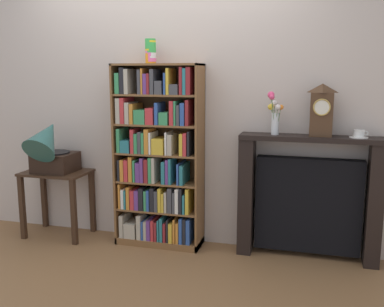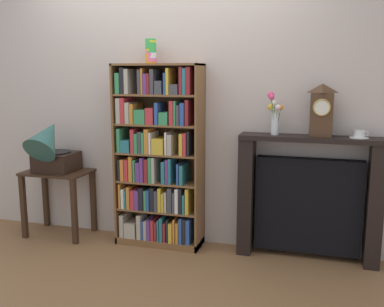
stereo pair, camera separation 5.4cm
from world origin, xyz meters
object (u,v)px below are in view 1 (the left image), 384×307
(bookshelf, at_px, (157,163))
(mantel_clock, at_px, (322,110))
(cup_stack, at_px, (151,51))
(flower_vase, at_px, (275,114))
(fireplace_mantel, at_px, (308,198))
(side_table_left, at_px, (57,187))
(teacup_with_saucer, at_px, (359,134))
(gramophone, at_px, (50,147))

(bookshelf, distance_m, mantel_clock, 1.46)
(bookshelf, height_order, cup_stack, cup_stack)
(mantel_clock, bearing_deg, flower_vase, -179.41)
(fireplace_mantel, bearing_deg, side_table_left, -177.26)
(mantel_clock, bearing_deg, bookshelf, -178.58)
(mantel_clock, height_order, flower_vase, mantel_clock)
(fireplace_mantel, xyz_separation_m, mantel_clock, (0.07, -0.02, 0.74))
(mantel_clock, relative_size, teacup_with_saucer, 2.87)
(bookshelf, xyz_separation_m, gramophone, (-0.99, -0.13, 0.11))
(cup_stack, bearing_deg, gramophone, -170.60)
(bookshelf, xyz_separation_m, cup_stack, (-0.05, 0.02, 0.96))
(gramophone, bearing_deg, fireplace_mantel, 4.64)
(gramophone, relative_size, teacup_with_saucer, 3.89)
(mantel_clock, distance_m, teacup_with_saucer, 0.34)
(fireplace_mantel, height_order, mantel_clock, mantel_clock)
(bookshelf, bearing_deg, gramophone, -172.50)
(gramophone, height_order, fireplace_mantel, gramophone)
(side_table_left, height_order, fireplace_mantel, fireplace_mantel)
(gramophone, xyz_separation_m, teacup_with_saucer, (2.65, 0.17, 0.20))
(cup_stack, bearing_deg, mantel_clock, 0.38)
(gramophone, xyz_separation_m, mantel_clock, (2.36, 0.16, 0.38))
(gramophone, relative_size, mantel_clock, 1.35)
(teacup_with_saucer, bearing_deg, flower_vase, -179.48)
(bookshelf, xyz_separation_m, fireplace_mantel, (1.30, 0.06, -0.24))
(fireplace_mantel, height_order, teacup_with_saucer, teacup_with_saucer)
(gramophone, relative_size, fireplace_mantel, 0.49)
(fireplace_mantel, relative_size, mantel_clock, 2.75)
(cup_stack, xyz_separation_m, fireplace_mantel, (1.36, 0.03, -1.21))
(fireplace_mantel, bearing_deg, mantel_clock, -17.60)
(cup_stack, distance_m, side_table_left, 1.56)
(fireplace_mantel, bearing_deg, cup_stack, -178.68)
(side_table_left, height_order, flower_vase, flower_vase)
(cup_stack, height_order, fireplace_mantel, cup_stack)
(cup_stack, xyz_separation_m, mantel_clock, (1.42, 0.01, -0.47))
(side_table_left, xyz_separation_m, flower_vase, (1.99, 0.08, 0.74))
(cup_stack, height_order, gramophone, cup_stack)
(bookshelf, relative_size, mantel_clock, 3.87)
(bookshelf, relative_size, teacup_with_saucer, 11.12)
(cup_stack, bearing_deg, bookshelf, -25.33)
(side_table_left, height_order, teacup_with_saucer, teacup_with_saucer)
(bookshelf, height_order, teacup_with_saucer, bookshelf)
(bookshelf, bearing_deg, fireplace_mantel, 2.46)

